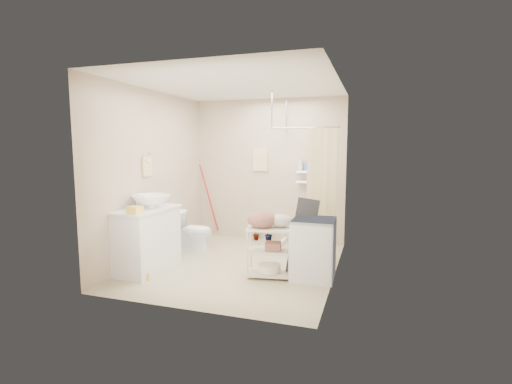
{
  "coord_description": "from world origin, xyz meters",
  "views": [
    {
      "loc": [
        1.87,
        -4.99,
        1.74
      ],
      "look_at": [
        0.19,
        0.25,
        1.07
      ],
      "focal_mm": 26.0,
      "sensor_mm": 36.0,
      "label": 1
    }
  ],
  "objects_px": {
    "laundry_rack": "(269,247)",
    "toilet": "(192,230)",
    "washing_machine": "(314,249)",
    "vanity": "(147,239)"
  },
  "relations": [
    {
      "from": "laundry_rack",
      "to": "toilet",
      "type": "bearing_deg",
      "value": 141.09
    },
    {
      "from": "washing_machine",
      "to": "laundry_rack",
      "type": "xyz_separation_m",
      "value": [
        -0.57,
        -0.14,
        0.01
      ]
    },
    {
      "from": "vanity",
      "to": "toilet",
      "type": "distance_m",
      "value": 1.16
    },
    {
      "from": "toilet",
      "to": "laundry_rack",
      "type": "relative_size",
      "value": 0.81
    },
    {
      "from": "vanity",
      "to": "washing_machine",
      "type": "xyz_separation_m",
      "value": [
        2.3,
        0.39,
        -0.04
      ]
    },
    {
      "from": "washing_machine",
      "to": "laundry_rack",
      "type": "height_order",
      "value": "laundry_rack"
    },
    {
      "from": "toilet",
      "to": "washing_machine",
      "type": "relative_size",
      "value": 0.83
    },
    {
      "from": "toilet",
      "to": "washing_machine",
      "type": "distance_m",
      "value": 2.31
    },
    {
      "from": "vanity",
      "to": "laundry_rack",
      "type": "distance_m",
      "value": 1.75
    },
    {
      "from": "washing_machine",
      "to": "laundry_rack",
      "type": "distance_m",
      "value": 0.59
    }
  ]
}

